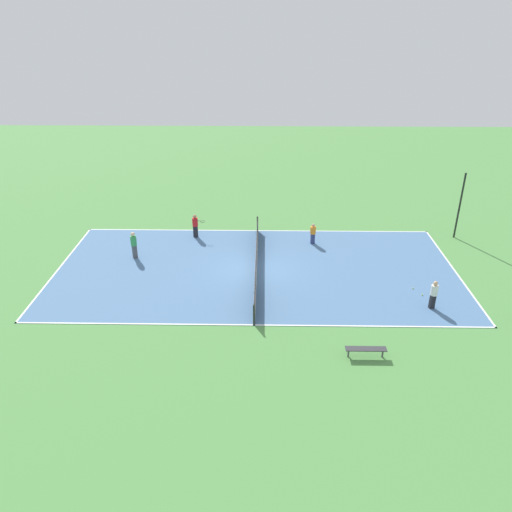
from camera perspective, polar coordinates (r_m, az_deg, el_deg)
The scene contains 11 objects.
ground_plane at distance 29.15m, azimuth -0.00°, elevation -1.59°, with size 80.00×80.00×0.00m, color #518E47.
court_surface at distance 29.14m, azimuth -0.00°, elevation -1.57°, with size 11.53×23.26×0.02m.
tennis_net at distance 28.89m, azimuth -0.00°, elevation -0.60°, with size 11.33×0.10×1.07m.
bench at distance 22.56m, azimuth 12.45°, elevation -10.40°, with size 0.36×1.79×0.45m.
player_far_green at distance 30.98m, azimuth -13.79°, elevation 1.42°, with size 0.51×0.51×1.70m.
player_far_white at distance 26.61m, azimuth 19.66°, elevation -4.01°, with size 0.44×0.44×1.54m.
player_coach_red at distance 33.20m, azimuth -6.95°, elevation 3.61°, with size 0.69×0.99×1.59m.
player_center_orange at distance 32.28m, azimuth 6.53°, elevation 2.68°, with size 0.41×0.41×1.38m.
tennis_ball_midcourt at distance 27.99m, azimuth 18.47°, elevation -4.23°, with size 0.07×0.07×0.07m, color #CCE033.
tennis_ball_right_alley at distance 28.47m, azimuth 17.51°, elevation -3.53°, with size 0.07×0.07×0.07m, color #CCE033.
fence_post_back_left at distance 35.06m, azimuth 22.25°, elevation 5.31°, with size 0.12×0.12×4.43m.
Camera 1 is at (25.74, 0.45, 13.66)m, focal length 35.00 mm.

